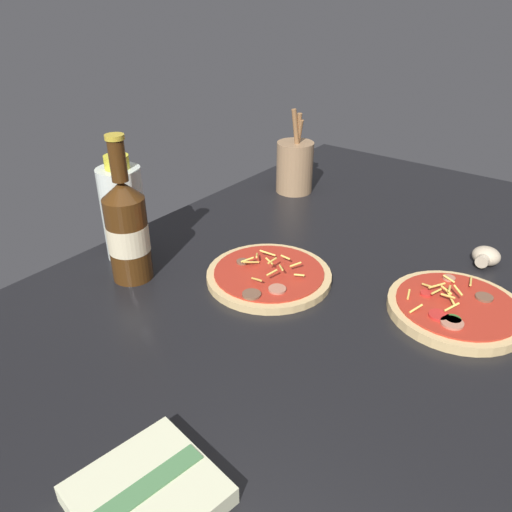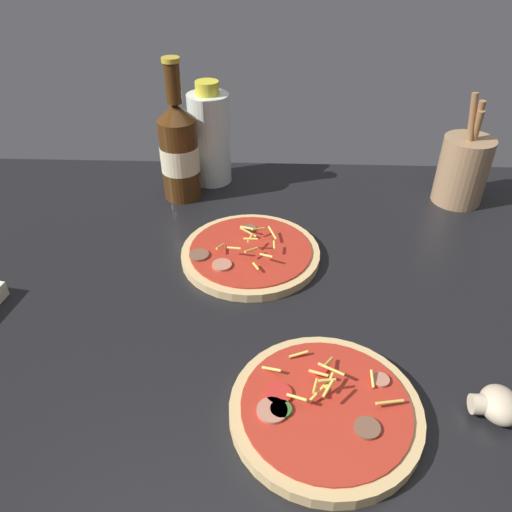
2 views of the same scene
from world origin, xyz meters
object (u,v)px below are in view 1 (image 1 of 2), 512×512
pizza_far (269,275)px  mushroom_left (486,256)px  pizza_near (456,308)px  oil_bottle (124,212)px  dish_towel (147,495)px  utensil_crock (295,166)px  beer_bottle (127,229)px

pizza_far → mushroom_left: bearing=-45.2°
pizza_near → mushroom_left: pizza_near is taller
oil_bottle → dish_towel: oil_bottle is taller
utensil_crock → pizza_near: bearing=-119.7°
pizza_far → oil_bottle: oil_bottle is taller
dish_towel → utensil_crock: bearing=23.9°
utensil_crock → beer_bottle: bearing=-179.9°
pizza_near → beer_bottle: 57.69cm
mushroom_left → utensil_crock: 51.91cm
beer_bottle → utensil_crock: size_ratio=1.25×
mushroom_left → dish_towel: (-73.73, 13.67, -0.62)cm
pizza_near → mushroom_left: bearing=2.5°
oil_bottle → mushroom_left: bearing=-55.8°
pizza_near → oil_bottle: oil_bottle is taller
pizza_near → mushroom_left: size_ratio=4.03×
pizza_near → oil_bottle: (-19.57, 58.59, 8.47)cm
utensil_crock → dish_towel: size_ratio=1.35×
dish_towel → mushroom_left: bearing=-10.5°
pizza_far → dish_towel: 46.89cm
pizza_far → beer_bottle: size_ratio=0.86×
oil_bottle → dish_towel: (-34.51, -44.06, -8.26)cm
utensil_crock → dish_towel: utensil_crock is taller
pizza_far → mushroom_left: (29.77, -29.97, 0.98)cm
utensil_crock → mushroom_left: bearing=-100.9°
beer_bottle → pizza_near: bearing=-64.5°
utensil_crock → pizza_far: bearing=-152.3°
pizza_far → beer_bottle: bearing=125.0°
pizza_far → beer_bottle: beer_bottle is taller
beer_bottle → oil_bottle: (5.00, 7.13, -0.32)cm
pizza_near → utensil_crock: utensil_crock is taller
pizza_far → utensil_crock: utensil_crock is taller
oil_bottle → mushroom_left: (39.22, -57.73, -7.63)cm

